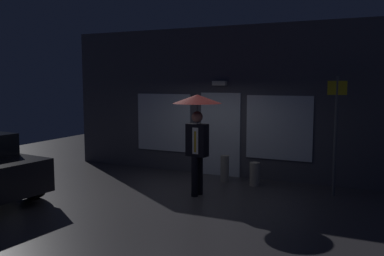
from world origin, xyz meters
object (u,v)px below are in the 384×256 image
street_sign_post (336,129)px  sidewalk_bollard (225,169)px  person_with_umbrella (197,118)px  sidewalk_bollard_2 (255,174)px

street_sign_post → sidewalk_bollard: (-2.61, 0.19, -1.14)m
person_with_umbrella → sidewalk_bollard: size_ratio=3.34×
sidewalk_bollard → sidewalk_bollard_2: bearing=-5.5°
person_with_umbrella → sidewalk_bollard_2: 2.16m
person_with_umbrella → sidewalk_bollard_2: person_with_umbrella is taller
street_sign_post → sidewalk_bollard: size_ratio=3.93×
person_with_umbrella → sidewalk_bollard: bearing=92.6°
street_sign_post → sidewalk_bollard: street_sign_post is taller
street_sign_post → sidewalk_bollard_2: (-1.82, 0.11, -1.19)m
person_with_umbrella → street_sign_post: (2.72, 1.24, -0.24)m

